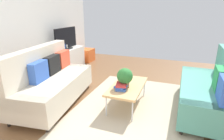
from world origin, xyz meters
name	(u,v)px	position (x,y,z in m)	size (l,w,h in m)	color
ground_plane	(132,107)	(0.00, 0.00, 0.00)	(7.68, 7.68, 0.00)	brown
wall_far	(9,25)	(0.00, 2.80, 1.45)	(6.40, 0.12, 2.90)	white
area_rug	(136,108)	(-0.02, -0.10, 0.01)	(2.90, 2.20, 0.01)	tan
couch_beige	(51,81)	(-0.37, 1.52, 0.45)	(2.00, 1.09, 1.10)	beige
couch_green	(211,89)	(0.31, -1.32, 0.45)	(1.92, 0.88, 1.10)	teal
coffee_table	(128,87)	(0.03, 0.10, 0.39)	(1.10, 0.56, 0.42)	tan
tv_console	(67,60)	(1.54, 2.46, 0.32)	(1.40, 0.44, 0.64)	silver
tv	(66,39)	(1.54, 2.44, 0.95)	(1.00, 0.20, 0.64)	black
storage_trunk	(87,55)	(2.64, 2.36, 0.22)	(0.52, 0.40, 0.44)	orange
potted_plant	(125,77)	(-0.08, 0.12, 0.62)	(0.29, 0.29, 0.36)	brown
table_book_0	(121,88)	(-0.18, 0.16, 0.44)	(0.24, 0.18, 0.04)	#3359B2
table_book_1	(121,86)	(-0.18, 0.16, 0.47)	(0.24, 0.18, 0.03)	#3359B2
table_book_2	(121,85)	(-0.18, 0.16, 0.51)	(0.24, 0.18, 0.04)	red
vase_0	(52,50)	(0.96, 2.51, 0.72)	(0.11, 0.11, 0.16)	silver
vase_1	(56,50)	(1.13, 2.51, 0.71)	(0.12, 0.12, 0.13)	silver
bottle_0	(63,48)	(1.31, 2.42, 0.71)	(0.05, 0.05, 0.15)	silver
bottle_1	(65,47)	(1.41, 2.42, 0.73)	(0.06, 0.06, 0.19)	#3359B2
bottle_2	(67,47)	(1.51, 2.42, 0.71)	(0.06, 0.06, 0.15)	silver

